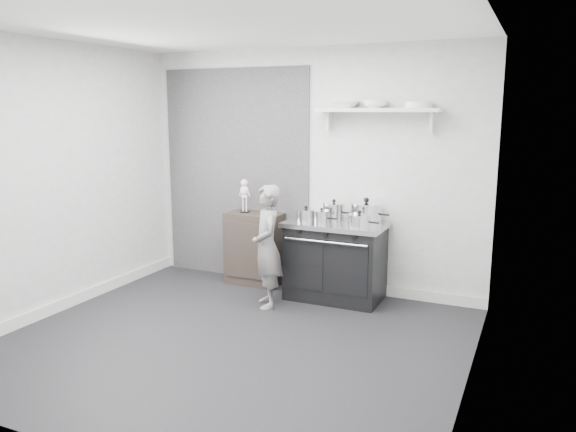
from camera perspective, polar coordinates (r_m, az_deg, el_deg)
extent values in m
plane|color=black|center=(5.13, -5.74, -12.54)|extent=(4.00, 4.00, 0.00)
cube|color=#ACACAA|center=(6.37, 2.19, 4.68)|extent=(4.00, 0.02, 2.70)
cube|color=#ACACAA|center=(3.36, -21.75, -1.63)|extent=(4.00, 0.02, 2.70)
cube|color=#ACACAA|center=(6.02, -22.74, 3.49)|extent=(0.02, 3.60, 2.70)
cube|color=#ACACAA|center=(4.14, 18.62, 0.79)|extent=(0.02, 3.60, 2.70)
cube|color=silver|center=(4.76, -6.39, 18.85)|extent=(4.00, 3.60, 0.02)
cube|color=black|center=(6.78, -5.33, 4.17)|extent=(1.90, 0.02, 2.50)
cube|color=silver|center=(6.32, 10.53, -7.54)|extent=(2.00, 0.03, 0.12)
cube|color=silver|center=(6.28, -21.75, -8.25)|extent=(0.03, 3.60, 0.12)
cube|color=silver|center=(5.95, 9.03, 10.59)|extent=(1.30, 0.26, 0.04)
cube|color=silver|center=(6.19, 4.19, 9.59)|extent=(0.03, 0.12, 0.20)
cube|color=silver|center=(5.90, 14.40, 9.22)|extent=(0.03, 0.12, 0.20)
cube|color=black|center=(6.10, 4.84, -4.74)|extent=(1.00, 0.60, 0.80)
cube|color=silver|center=(6.00, 4.90, -0.83)|extent=(1.06, 0.64, 0.05)
cube|color=black|center=(5.90, 1.66, -5.02)|extent=(0.42, 0.02, 0.52)
cube|color=black|center=(5.74, 6.09, -5.53)|extent=(0.42, 0.02, 0.52)
cylinder|color=silver|center=(5.72, 3.77, -2.66)|extent=(0.90, 0.02, 0.02)
cylinder|color=black|center=(5.83, 1.08, -1.59)|extent=(0.04, 0.03, 0.04)
cylinder|color=black|center=(5.72, 3.84, -1.85)|extent=(0.04, 0.03, 0.04)
cylinder|color=black|center=(5.62, 6.70, -2.12)|extent=(0.04, 0.03, 0.04)
cube|color=black|center=(6.61, -3.37, -3.29)|extent=(0.65, 0.38, 0.84)
imported|color=slate|center=(5.77, -2.14, -3.13)|extent=(0.52, 0.56, 1.28)
cylinder|color=silver|center=(5.97, 1.84, 0.00)|extent=(0.20, 0.20, 0.12)
cylinder|color=silver|center=(5.96, 1.84, 0.65)|extent=(0.21, 0.21, 0.01)
sphere|color=black|center=(5.96, 1.85, 0.89)|extent=(0.04, 0.04, 0.04)
cylinder|color=black|center=(5.92, 3.10, -0.11)|extent=(0.10, 0.02, 0.02)
cylinder|color=silver|center=(6.11, 4.67, 0.43)|extent=(0.23, 0.23, 0.17)
cylinder|color=silver|center=(6.09, 4.69, 1.28)|extent=(0.24, 0.24, 0.02)
sphere|color=black|center=(6.08, 4.69, 1.54)|extent=(0.04, 0.04, 0.04)
cylinder|color=black|center=(6.06, 6.07, 0.31)|extent=(0.10, 0.02, 0.02)
cylinder|color=silver|center=(5.99, 7.94, 0.28)|extent=(0.32, 0.32, 0.19)
cylinder|color=silver|center=(5.98, 7.96, 1.26)|extent=(0.33, 0.33, 0.02)
sphere|color=black|center=(5.97, 7.97, 1.61)|extent=(0.06, 0.06, 0.06)
cylinder|color=black|center=(5.94, 9.79, 0.13)|extent=(0.10, 0.02, 0.02)
cylinder|color=silver|center=(5.74, 7.25, -0.54)|extent=(0.23, 0.23, 0.12)
cylinder|color=silver|center=(5.73, 7.27, 0.11)|extent=(0.23, 0.23, 0.01)
sphere|color=black|center=(5.72, 7.28, 0.39)|extent=(0.04, 0.04, 0.04)
cylinder|color=black|center=(5.70, 8.73, -0.67)|extent=(0.10, 0.02, 0.02)
cylinder|color=silver|center=(5.88, 3.42, -0.18)|extent=(0.17, 0.17, 0.13)
cylinder|color=silver|center=(5.86, 3.43, 0.49)|extent=(0.17, 0.17, 0.01)
sphere|color=black|center=(5.86, 3.43, 0.71)|extent=(0.03, 0.03, 0.03)
cylinder|color=black|center=(5.84, 4.55, -0.27)|extent=(0.10, 0.02, 0.02)
imported|color=white|center=(6.05, 5.81, 11.20)|extent=(0.29, 0.29, 0.07)
imported|color=white|center=(5.95, 8.84, 11.16)|extent=(0.25, 0.25, 0.08)
cylinder|color=white|center=(5.85, 13.10, 10.94)|extent=(0.27, 0.27, 0.06)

